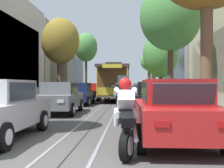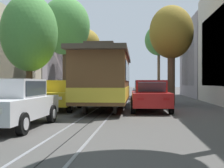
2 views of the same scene
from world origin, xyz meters
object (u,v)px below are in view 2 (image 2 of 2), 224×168
Objects in this scene: parked_car_grey_second_left at (144,90)px; parked_car_black_second_right at (92,90)px; parked_car_silver_mid_right at (82,92)px; street_tree_kerb_left_near at (159,41)px; parked_car_silver_near_left at (144,89)px; parked_car_red_fourth_left at (150,96)px; street_tree_kerb_right_mid at (29,33)px; parked_car_yellow_fourth_right at (59,95)px; street_tree_kerb_left_second at (171,33)px; street_tree_kerb_right_second at (65,27)px; parked_car_navy_mid_left at (146,92)px; cable_car_trolley at (105,79)px; pedestrian_on_left_pavement at (74,87)px; street_tree_kerb_right_near at (83,43)px; parked_car_red_near_right at (101,88)px; parked_car_white_fifth_right at (13,103)px; fire_hydrant at (162,95)px; motorcycle_with_rider at (113,88)px.

parked_car_grey_second_left is 0.99× the size of parked_car_black_second_right.
street_tree_kerb_left_near reaches higher than parked_car_silver_mid_right.
parked_car_silver_mid_right is at bearing 68.67° from parked_car_silver_near_left.
parked_car_silver_near_left is 17.89m from parked_car_red_fourth_left.
street_tree_kerb_right_mid is at bearing 81.50° from parked_car_black_second_right.
street_tree_kerb_right_mid is at bearing -7.77° from parked_car_yellow_fourth_right.
street_tree_kerb_right_mid is (6.51, -0.56, 3.34)m from parked_car_red_fourth_left.
parked_car_black_second_right is 1.01× the size of parked_car_silver_mid_right.
street_tree_kerb_left_second is 8.42m from street_tree_kerb_right_second.
parked_car_silver_near_left is at bearing -110.51° from street_tree_kerb_right_mid.
parked_car_navy_mid_left is at bearing -33.09° from street_tree_kerb_left_second.
cable_car_trolley is (2.37, -0.53, 0.86)m from parked_car_red_fourth_left.
pedestrian_on_left_pavement is (2.88, -10.32, 0.15)m from parked_car_silver_mid_right.
parked_car_yellow_fourth_right is (4.79, 17.57, 0.00)m from parked_car_silver_near_left.
street_tree_kerb_left_second is at bearing 127.81° from pedestrian_on_left_pavement.
street_tree_kerb_right_near is 15.80m from cable_car_trolley.
parked_car_red_near_right is 0.67× the size of street_tree_kerb_left_second.
parked_car_white_fifth_right is at bearing 78.99° from parked_car_silver_near_left.
street_tree_kerb_right_near reaches higher than parked_car_red_near_right.
parked_car_red_fourth_left is 5.24× the size of fire_hydrant.
parked_car_silver_near_left is at bearing -89.92° from parked_car_red_fourth_left.
cable_car_trolley is at bearing 76.92° from street_tree_kerb_left_near.
street_tree_kerb_left_second reaches higher than street_tree_kerb_right_mid.
parked_car_silver_near_left is at bearing -157.93° from street_tree_kerb_right_near.
motorcycle_with_rider is at bearing -70.74° from street_tree_kerb_left_second.
parked_car_red_fourth_left is at bearing 84.83° from street_tree_kerb_left_near.
street_tree_kerb_right_near is at bearing -67.50° from parked_car_red_fourth_left.
street_tree_kerb_right_second is 9.07m from cable_car_trolley.
street_tree_kerb_right_mid is at bearing 84.23° from parked_car_red_near_right.
street_tree_kerb_left_second reaches higher than parked_car_navy_mid_left.
parked_car_navy_mid_left is at bearing 71.46° from fire_hydrant.
parked_car_silver_near_left is at bearing -121.29° from street_tree_kerb_right_second.
parked_car_silver_near_left is 0.48× the size of cable_car_trolley.
fire_hydrant is (0.21, 7.54, -5.56)m from street_tree_kerb_left_near.
parked_car_silver_mid_right is 6.08m from cable_car_trolley.
parked_car_grey_second_left is at bearing -147.29° from street_tree_kerb_right_second.
cable_car_trolley is (-2.28, -6.41, 0.86)m from parked_car_white_fifth_right.
parked_car_yellow_fourth_right is 0.67× the size of street_tree_kerb_left_second.
parked_car_red_fourth_left is 0.67× the size of street_tree_kerb_left_second.
street_tree_kerb_right_second is at bearing 17.84° from fire_hydrant.
street_tree_kerb_left_second is at bearing 109.26° from motorcycle_with_rider.
parked_car_silver_near_left is 6.35m from parked_car_grey_second_left.
pedestrian_on_left_pavement is at bearing -82.12° from street_tree_kerb_right_second.
parked_car_navy_mid_left is at bearing 82.07° from street_tree_kerb_left_near.
motorcycle_with_rider is at bearing -86.47° from cable_car_trolley.
motorcycle_with_rider is 1.13× the size of pedestrian_on_left_pavement.
street_tree_kerb_right_mid reaches higher than parked_car_silver_near_left.
street_tree_kerb_left_near is 9.16× the size of fire_hydrant.
parked_car_red_fourth_left reaches higher than fire_hydrant.
fire_hydrant is at bearing 117.93° from motorcycle_with_rider.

